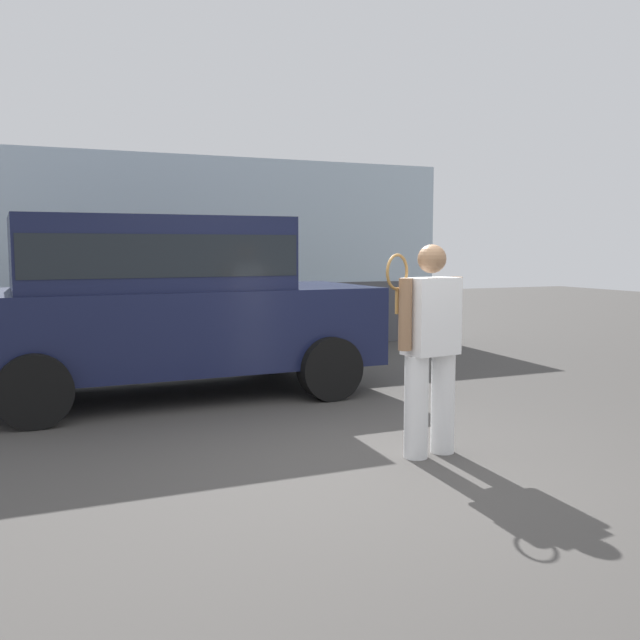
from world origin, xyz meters
TOP-DOWN VIEW (x-y plane):
  - ground_plane at (0.00, 0.00)m, footprint 40.00×40.00m
  - house_frontage at (-0.00, 6.83)m, footprint 9.63×0.40m
  - parked_suv at (-0.91, 3.38)m, footprint 4.61×2.18m
  - tennis_player_man at (0.60, 0.14)m, footprint 0.78×0.33m
  - potted_plant_by_porch at (2.50, 5.78)m, footprint 0.62×0.62m

SIDE VIEW (x-z plane):
  - ground_plane at x=0.00m, z-range 0.00..0.00m
  - potted_plant_by_porch at x=2.50m, z-range 0.04..0.86m
  - tennis_player_man at x=0.60m, z-range 0.04..1.78m
  - parked_suv at x=-0.91m, z-range 0.12..2.17m
  - house_frontage at x=0.00m, z-range -0.10..3.10m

